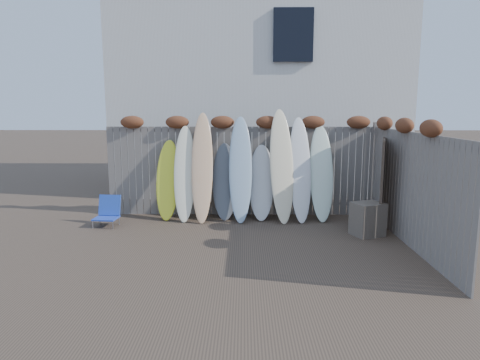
{
  "coord_description": "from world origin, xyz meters",
  "views": [
    {
      "loc": [
        0.08,
        -7.15,
        2.41
      ],
      "look_at": [
        0.0,
        1.2,
        1.0
      ],
      "focal_mm": 32.0,
      "sensor_mm": 36.0,
      "label": 1
    }
  ],
  "objects_px": {
    "beach_chair": "(108,212)",
    "surfboard_0": "(168,180)",
    "lattice_panel": "(382,185)",
    "wooden_crate": "(368,219)"
  },
  "relations": [
    {
      "from": "beach_chair",
      "to": "surfboard_0",
      "type": "relative_size",
      "value": 0.34
    },
    {
      "from": "beach_chair",
      "to": "surfboard_0",
      "type": "xyz_separation_m",
      "value": [
        1.16,
        0.58,
        0.58
      ]
    },
    {
      "from": "beach_chair",
      "to": "surfboard_0",
      "type": "height_order",
      "value": "surfboard_0"
    },
    {
      "from": "surfboard_0",
      "to": "lattice_panel",
      "type": "bearing_deg",
      "value": -7.65
    },
    {
      "from": "wooden_crate",
      "to": "surfboard_0",
      "type": "relative_size",
      "value": 0.35
    },
    {
      "from": "wooden_crate",
      "to": "lattice_panel",
      "type": "xyz_separation_m",
      "value": [
        0.38,
        0.45,
        0.59
      ]
    },
    {
      "from": "surfboard_0",
      "to": "beach_chair",
      "type": "bearing_deg",
      "value": -150.61
    },
    {
      "from": "wooden_crate",
      "to": "beach_chair",
      "type": "bearing_deg",
      "value": 172.62
    },
    {
      "from": "beach_chair",
      "to": "surfboard_0",
      "type": "distance_m",
      "value": 1.42
    },
    {
      "from": "beach_chair",
      "to": "wooden_crate",
      "type": "relative_size",
      "value": 0.97
    }
  ]
}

